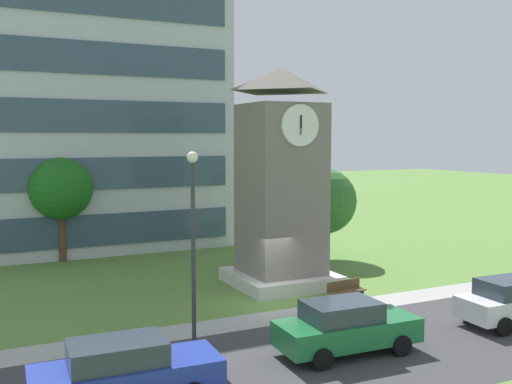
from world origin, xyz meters
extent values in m
plane|color=#567F38|center=(0.00, 0.00, 0.00)|extent=(160.00, 160.00, 0.00)
cube|color=#38383A|center=(0.00, -6.16, 0.00)|extent=(120.00, 7.20, 0.01)
cube|color=#9E9E99|center=(0.00, -1.76, 0.00)|extent=(120.00, 1.60, 0.01)
cube|color=#B7BCC6|center=(-4.49, 19.73, 11.20)|extent=(16.27, 14.41, 22.40)
cube|color=#384C60|center=(-4.49, 12.47, 1.60)|extent=(14.97, 0.10, 1.80)
cube|color=#384C60|center=(-4.49, 12.47, 4.80)|extent=(14.97, 0.10, 1.80)
cube|color=#384C60|center=(-4.49, 12.47, 8.00)|extent=(14.97, 0.10, 1.80)
cube|color=#384C60|center=(-4.49, 12.47, 11.20)|extent=(14.97, 0.10, 1.80)
cube|color=slate|center=(1.57, 2.58, 4.16)|extent=(3.26, 3.26, 8.33)
cube|color=beige|center=(1.57, 2.58, 0.30)|extent=(4.40, 4.40, 0.60)
pyramid|color=#5D5751|center=(1.57, 2.58, 9.39)|extent=(3.59, 3.59, 1.07)
cylinder|color=white|center=(1.57, 0.89, 7.33)|extent=(1.79, 0.12, 1.79)
cylinder|color=white|center=(3.26, 2.58, 7.33)|extent=(0.12, 1.79, 1.79)
cube|color=black|center=(1.57, 0.82, 7.49)|extent=(0.08, 0.07, 0.54)
cube|color=black|center=(1.57, 0.81, 7.33)|extent=(0.03, 0.06, 0.81)
cube|color=brown|center=(2.64, -1.21, 0.45)|extent=(1.85, 0.72, 0.06)
cube|color=brown|center=(2.61, -0.99, 0.68)|extent=(1.79, 0.30, 0.40)
cube|color=black|center=(1.93, -1.31, 0.23)|extent=(0.14, 0.44, 0.45)
cube|color=black|center=(3.36, -1.11, 0.23)|extent=(0.14, 0.44, 0.45)
cylinder|color=#333338|center=(-4.81, -3.28, 3.00)|extent=(0.14, 0.14, 5.99)
sphere|color=#F2EFCC|center=(-4.81, -3.28, 6.17)|extent=(0.36, 0.36, 0.36)
cylinder|color=#513823|center=(-6.78, 12.43, 1.42)|extent=(0.40, 0.40, 2.84)
sphere|color=#1B5D1B|center=(-6.78, 12.43, 4.04)|extent=(3.42, 3.42, 3.42)
cylinder|color=#513823|center=(6.41, 6.52, 1.01)|extent=(0.28, 0.28, 2.02)
sphere|color=#31692D|center=(6.41, 6.52, 3.30)|extent=(3.66, 3.66, 3.66)
cube|color=#23389E|center=(-7.79, -6.51, 0.71)|extent=(4.85, 1.95, 0.76)
cube|color=#2D3842|center=(-8.03, -6.50, 1.39)|extent=(2.45, 1.63, 0.60)
cylinder|color=black|center=(-6.27, -5.72, 0.33)|extent=(0.67, 0.25, 0.66)
cube|color=#1E6B38|center=(-0.68, -6.01, 0.71)|extent=(4.64, 2.00, 0.76)
cube|color=#2D3842|center=(-0.91, -6.00, 1.39)|extent=(2.35, 1.68, 0.60)
cylinder|color=black|center=(0.77, -5.19, 0.33)|extent=(0.67, 0.25, 0.66)
cylinder|color=black|center=(0.69, -6.96, 0.33)|extent=(0.67, 0.25, 0.66)
cylinder|color=black|center=(-2.06, -5.07, 0.33)|extent=(0.67, 0.25, 0.66)
cylinder|color=black|center=(-2.14, -6.83, 0.33)|extent=(0.67, 0.25, 0.66)
cube|color=silver|center=(6.37, -6.25, 0.71)|extent=(4.08, 1.88, 0.76)
cube|color=#2D3842|center=(6.17, -6.24, 1.39)|extent=(2.07, 1.58, 0.60)
cylinder|color=black|center=(5.16, -5.36, 0.33)|extent=(0.67, 0.25, 0.66)
cylinder|color=black|center=(5.09, -7.03, 0.33)|extent=(0.67, 0.25, 0.66)
camera|label=1|loc=(-11.16, -20.91, 6.77)|focal=41.13mm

